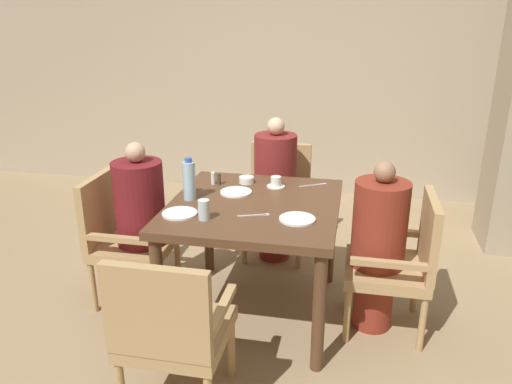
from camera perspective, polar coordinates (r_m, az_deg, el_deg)
ground_plane at (r=3.39m, az=-0.19°, el=-13.37°), size 16.00×16.00×0.00m
wall_back at (r=5.23m, az=5.32°, el=14.80°), size 8.00×0.06×2.80m
dining_table at (r=3.07m, az=-0.20°, el=-3.00°), size 1.02×1.09×0.76m
chair_left_side at (r=3.43m, az=-14.97°, el=-4.67°), size 0.49×0.49×0.87m
diner_in_left_chair at (r=3.34m, az=-12.99°, el=-3.44°), size 0.32×0.32×1.10m
chair_far_side at (r=3.99m, az=2.50°, el=-0.43°), size 0.49×0.49×0.87m
diner_in_far_chair at (r=3.83m, az=2.19°, el=0.39°), size 0.32×0.32×1.13m
chair_right_side at (r=3.12m, az=16.18°, el=-7.38°), size 0.49×0.49×0.87m
diner_in_right_chair at (r=3.07m, az=13.76°, el=-5.96°), size 0.32×0.32×1.07m
chair_near_corner at (r=2.44m, az=-9.69°, el=-15.10°), size 0.49×0.49×0.87m
plate_main_left at (r=2.80m, az=4.74°, el=-3.09°), size 0.20×0.20×0.01m
plate_main_right at (r=2.90m, az=-8.71°, el=-2.43°), size 0.20×0.20×0.01m
plate_dessert_center at (r=3.20m, az=-2.30°, el=-0.01°), size 0.20×0.20×0.01m
teacup_with_saucer at (r=3.30m, az=2.30°, el=1.09°), size 0.12×0.12×0.07m
bowl_small at (r=3.38m, az=-1.09°, el=1.41°), size 0.10×0.10×0.04m
water_bottle at (r=3.08m, az=-7.64°, el=1.34°), size 0.08×0.08×0.27m
glass_tall_near at (r=3.20m, az=-7.68°, el=0.78°), size 0.06×0.06×0.12m
glass_tall_mid at (r=2.79m, az=-5.97°, el=-2.03°), size 0.06×0.06×0.12m
salt_shaker at (r=3.36m, az=-4.92°, el=1.59°), size 0.03×0.03×0.08m
pepper_shaker at (r=3.35m, az=-4.28°, el=1.51°), size 0.03×0.03×0.08m
fork_beside_plate at (r=2.85m, az=0.09°, el=-2.65°), size 0.18×0.08×0.00m
knife_beside_plate at (r=3.36m, az=6.68°, el=0.81°), size 0.18×0.11×0.00m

